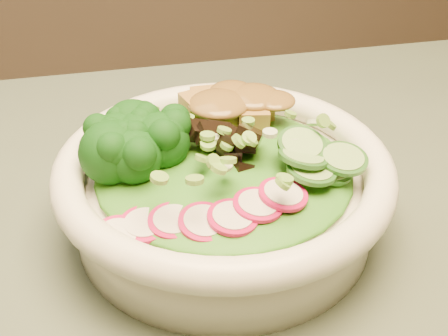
{
  "coord_description": "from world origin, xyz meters",
  "views": [
    {
      "loc": [
        0.07,
        -0.24,
        1.04
      ],
      "look_at": [
        0.15,
        0.11,
        0.8
      ],
      "focal_mm": 50.0,
      "sensor_mm": 36.0,
      "label": 1
    }
  ],
  "objects": [
    {
      "name": "peanut_sauce",
      "position": [
        0.17,
        0.16,
        0.82
      ],
      "size": [
        0.06,
        0.05,
        0.01
      ],
      "primitive_type": "ellipsoid",
      "color": "brown",
      "rests_on": "tofu_cubes"
    },
    {
      "name": "tofu_cubes",
      "position": [
        0.17,
        0.16,
        0.81
      ],
      "size": [
        0.09,
        0.06,
        0.03
      ],
      "primitive_type": null,
      "rotation": [
        0.0,
        0.0,
        0.16
      ],
      "color": "olive",
      "rests_on": "salad_bowl"
    },
    {
      "name": "radish_slices",
      "position": [
        0.13,
        0.05,
        0.81
      ],
      "size": [
        0.1,
        0.05,
        0.02
      ],
      "primitive_type": null,
      "rotation": [
        0.0,
        0.0,
        0.16
      ],
      "color": "#B00D46",
      "rests_on": "salad_bowl"
    },
    {
      "name": "broccoli_florets",
      "position": [
        0.09,
        0.13,
        0.82
      ],
      "size": [
        0.08,
        0.07,
        0.04
      ],
      "primitive_type": null,
      "rotation": [
        0.0,
        0.0,
        0.16
      ],
      "color": "black",
      "rests_on": "salad_bowl"
    },
    {
      "name": "lettuce_bed",
      "position": [
        0.15,
        0.11,
        0.8
      ],
      "size": [
        0.18,
        0.18,
        0.02
      ],
      "primitive_type": "ellipsoid",
      "color": "#2D6515",
      "rests_on": "salad_bowl"
    },
    {
      "name": "cucumber_slices",
      "position": [
        0.2,
        0.09,
        0.81
      ],
      "size": [
        0.07,
        0.07,
        0.03
      ],
      "primitive_type": null,
      "rotation": [
        0.0,
        0.0,
        0.16
      ],
      "color": "#99C970",
      "rests_on": "salad_bowl"
    },
    {
      "name": "salad_bowl",
      "position": [
        0.15,
        0.11,
        0.78
      ],
      "size": [
        0.24,
        0.24,
        0.06
      ],
      "rotation": [
        0.0,
        0.0,
        0.16
      ],
      "color": "white",
      "rests_on": "dining_table"
    },
    {
      "name": "mushroom_heap",
      "position": [
        0.15,
        0.12,
        0.82
      ],
      "size": [
        0.07,
        0.07,
        0.04
      ],
      "primitive_type": null,
      "rotation": [
        0.0,
        0.0,
        0.16
      ],
      "color": "black",
      "rests_on": "salad_bowl"
    },
    {
      "name": "scallion_garnish",
      "position": [
        0.15,
        0.11,
        0.82
      ],
      "size": [
        0.17,
        0.17,
        0.02
      ],
      "primitive_type": null,
      "color": "#6BA138",
      "rests_on": "salad_bowl"
    }
  ]
}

